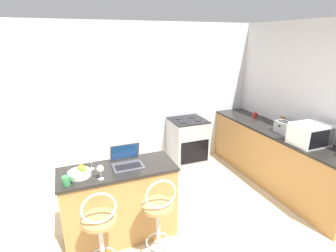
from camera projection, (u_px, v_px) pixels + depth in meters
wall_back at (123, 101)px, 4.54m from camera, size 12.00×0.06×2.60m
breakfast_bar at (120, 203)px, 3.13m from camera, size 1.32×0.54×0.93m
counter_right at (275, 157)px, 4.33m from camera, size 0.63×2.79×0.93m
bar_stool_near at (101, 238)px, 2.53m from camera, size 0.40×0.40×1.05m
bar_stool_far at (159, 223)px, 2.74m from camera, size 0.40×0.40×1.05m
laptop at (127, 160)px, 3.05m from camera, size 0.35×0.30×0.24m
microwave at (310, 134)px, 3.60m from camera, size 0.48×0.38×0.30m
toaster at (284, 127)px, 4.04m from camera, size 0.19×0.26×0.19m
stove_range at (187, 143)px, 4.88m from camera, size 0.63×0.61×0.94m
wine_glass_short at (91, 161)px, 2.93m from camera, size 0.07×0.07×0.14m
mug_red at (255, 115)px, 4.84m from camera, size 0.09×0.08×0.10m
mug_green at (67, 181)px, 2.63m from camera, size 0.10×0.08×0.09m
storage_jar at (282, 122)px, 4.33m from camera, size 0.10×0.10×0.17m
wine_glass_tall at (100, 169)px, 2.72m from camera, size 0.08×0.08×0.16m
fruit_bowl at (80, 173)px, 2.81m from camera, size 0.24×0.24×0.11m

